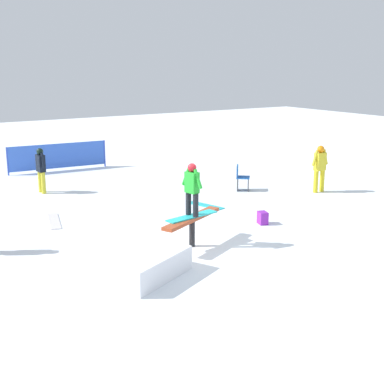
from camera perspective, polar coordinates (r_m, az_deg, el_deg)
ground_plane at (r=12.79m, az=-0.00°, el=-5.80°), size 60.00×60.00×0.00m
rail_feature at (r=12.60m, az=-0.00°, el=-3.17°), size 2.03×1.17×0.73m
snow_kicker_ramp at (r=11.09m, az=-5.81°, el=-7.59°), size 2.27×2.13×0.51m
main_rider_on_rail at (r=12.40m, az=-0.00°, el=0.07°), size 1.44×0.67×1.28m
bystander_yellow at (r=18.36m, az=13.47°, el=2.70°), size 0.70×0.24×1.58m
bystander_black at (r=18.45m, az=-15.82°, el=2.49°), size 0.24×0.65×1.51m
loose_snowboard_white at (r=15.20m, az=-14.49°, el=-3.02°), size 0.66×1.57×0.02m
loose_snowboard_cyan at (r=16.31m, az=1.46°, el=-1.44°), size 0.63×1.29×0.02m
folding_chair at (r=18.24m, az=5.31°, el=1.43°), size 0.62×0.62×0.88m
backpack_on_snow at (r=14.58m, az=7.54°, el=-2.76°), size 0.29×0.35×0.34m
safety_fence at (r=22.15m, az=-14.10°, el=3.74°), size 3.96×0.34×1.10m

